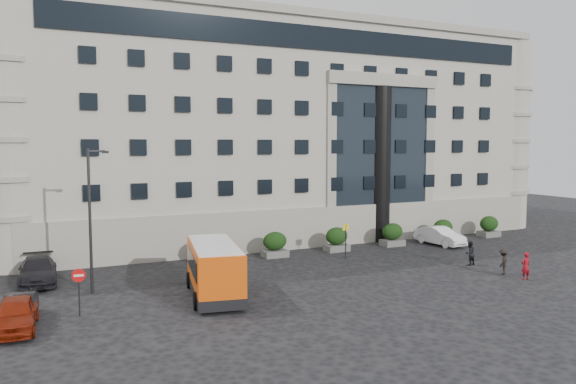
% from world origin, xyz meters
% --- Properties ---
extents(ground, '(120.00, 120.00, 0.00)m').
position_xyz_m(ground, '(0.00, 0.00, 0.00)').
color(ground, black).
rests_on(ground, ground).
extents(civic_building, '(44.00, 24.00, 18.00)m').
position_xyz_m(civic_building, '(6.00, 22.00, 9.00)').
color(civic_building, '#A6A192').
rests_on(civic_building, ground).
extents(entrance_column, '(1.80, 1.80, 13.00)m').
position_xyz_m(entrance_column, '(12.00, 10.30, 6.50)').
color(entrance_column, black).
rests_on(entrance_column, ground).
extents(hedge_a, '(1.80, 1.26, 1.84)m').
position_xyz_m(hedge_a, '(-4.00, 7.80, 0.93)').
color(hedge_a, '#545552').
rests_on(hedge_a, ground).
extents(hedge_b, '(1.80, 1.26, 1.84)m').
position_xyz_m(hedge_b, '(1.20, 7.80, 0.93)').
color(hedge_b, '#545552').
rests_on(hedge_b, ground).
extents(hedge_c, '(1.80, 1.26, 1.84)m').
position_xyz_m(hedge_c, '(6.40, 7.80, 0.93)').
color(hedge_c, '#545552').
rests_on(hedge_c, ground).
extents(hedge_d, '(1.80, 1.26, 1.84)m').
position_xyz_m(hedge_d, '(11.60, 7.80, 0.93)').
color(hedge_d, '#545552').
rests_on(hedge_d, ground).
extents(hedge_e, '(1.80, 1.26, 1.84)m').
position_xyz_m(hedge_e, '(16.80, 7.80, 0.93)').
color(hedge_e, '#545552').
rests_on(hedge_e, ground).
extents(hedge_f, '(1.80, 1.26, 1.84)m').
position_xyz_m(hedge_f, '(22.00, 7.80, 0.93)').
color(hedge_f, '#545552').
rests_on(hedge_f, ground).
extents(street_lamp, '(1.16, 0.18, 8.00)m').
position_xyz_m(street_lamp, '(-11.94, 3.00, 4.37)').
color(street_lamp, '#262628').
rests_on(street_lamp, ground).
extents(bus_stop_sign, '(0.50, 0.08, 2.52)m').
position_xyz_m(bus_stop_sign, '(5.50, 5.00, 1.73)').
color(bus_stop_sign, '#262628').
rests_on(bus_stop_sign, ground).
extents(no_entry_sign, '(0.64, 0.16, 2.32)m').
position_xyz_m(no_entry_sign, '(-13.00, -1.04, 1.65)').
color(no_entry_sign, '#262628').
rests_on(no_entry_sign, ground).
extents(minibus, '(3.65, 7.24, 2.89)m').
position_xyz_m(minibus, '(-6.06, -0.47, 1.59)').
color(minibus, '#E04D0A').
rests_on(minibus, ground).
extents(red_truck, '(3.98, 6.42, 3.21)m').
position_xyz_m(red_truck, '(-14.33, 18.44, 1.64)').
color(red_truck, maroon).
rests_on(red_truck, ground).
extents(parked_car_a, '(2.06, 4.41, 1.46)m').
position_xyz_m(parked_car_a, '(-15.75, -1.99, 0.73)').
color(parked_car_a, maroon).
rests_on(parked_car_a, ground).
extents(parked_car_b, '(1.76, 3.90, 1.24)m').
position_xyz_m(parked_car_b, '(-15.61, -0.76, 0.62)').
color(parked_car_b, black).
rests_on(parked_car_b, ground).
extents(parked_car_c, '(2.28, 5.21, 1.49)m').
position_xyz_m(parked_car_c, '(-14.63, 6.89, 0.75)').
color(parked_car_c, black).
rests_on(parked_car_c, ground).
extents(parked_car_d, '(2.57, 4.86, 1.30)m').
position_xyz_m(parked_car_d, '(-11.61, 15.58, 0.65)').
color(parked_car_d, black).
rests_on(parked_car_d, ground).
extents(white_taxi, '(2.01, 4.65, 1.49)m').
position_xyz_m(white_taxi, '(15.32, 6.44, 0.74)').
color(white_taxi, white).
rests_on(white_taxi, ground).
extents(pedestrian_a, '(0.65, 0.45, 1.70)m').
position_xyz_m(pedestrian_a, '(12.17, -5.00, 0.85)').
color(pedestrian_a, maroon).
rests_on(pedestrian_a, ground).
extents(pedestrian_b, '(0.90, 0.75, 1.65)m').
position_xyz_m(pedestrian_b, '(12.04, -0.41, 0.83)').
color(pedestrian_b, black).
rests_on(pedestrian_b, ground).
extents(pedestrian_c, '(1.21, 1.04, 1.62)m').
position_xyz_m(pedestrian_c, '(12.07, -3.34, 0.81)').
color(pedestrian_c, black).
rests_on(pedestrian_c, ground).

